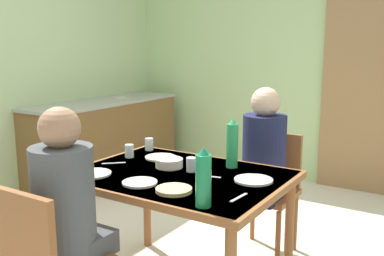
{
  "coord_description": "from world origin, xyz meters",
  "views": [
    {
      "loc": [
        1.72,
        -2.28,
        1.5
      ],
      "look_at": [
        0.33,
        -0.08,
        1.0
      ],
      "focal_mm": 40.85,
      "sensor_mm": 36.0,
      "label": 1
    }
  ],
  "objects_px": {
    "dining_table": "(179,186)",
    "serving_bowl_center": "(169,163)",
    "person_near_diner": "(66,196)",
    "person_far_diner": "(263,151)",
    "water_bottle_green_near": "(232,144)",
    "water_bottle_green_far": "(203,179)",
    "chair_far_diner": "(270,185)",
    "kitchen_counter": "(105,140)"
  },
  "relations": [
    {
      "from": "dining_table",
      "to": "water_bottle_green_far",
      "type": "distance_m",
      "value": 0.59
    },
    {
      "from": "kitchen_counter",
      "to": "water_bottle_green_near",
      "type": "relative_size",
      "value": 6.17
    },
    {
      "from": "dining_table",
      "to": "person_near_diner",
      "type": "xyz_separation_m",
      "value": [
        -0.2,
        -0.68,
        0.11
      ]
    },
    {
      "from": "water_bottle_green_near",
      "to": "person_far_diner",
      "type": "bearing_deg",
      "value": 83.76
    },
    {
      "from": "kitchen_counter",
      "to": "chair_far_diner",
      "type": "height_order",
      "value": "kitchen_counter"
    },
    {
      "from": "person_far_diner",
      "to": "water_bottle_green_near",
      "type": "distance_m",
      "value": 0.41
    },
    {
      "from": "serving_bowl_center",
      "to": "water_bottle_green_near",
      "type": "bearing_deg",
      "value": 32.16
    },
    {
      "from": "chair_far_diner",
      "to": "person_near_diner",
      "type": "bearing_deg",
      "value": 73.45
    },
    {
      "from": "dining_table",
      "to": "chair_far_diner",
      "type": "relative_size",
      "value": 1.43
    },
    {
      "from": "dining_table",
      "to": "person_far_diner",
      "type": "distance_m",
      "value": 0.73
    },
    {
      "from": "water_bottle_green_far",
      "to": "person_far_diner",
      "type": "bearing_deg",
      "value": 98.08
    },
    {
      "from": "water_bottle_green_near",
      "to": "water_bottle_green_far",
      "type": "bearing_deg",
      "value": -73.91
    },
    {
      "from": "serving_bowl_center",
      "to": "kitchen_counter",
      "type": "bearing_deg",
      "value": 143.5
    },
    {
      "from": "chair_far_diner",
      "to": "kitchen_counter",
      "type": "bearing_deg",
      "value": -16.02
    },
    {
      "from": "kitchen_counter",
      "to": "serving_bowl_center",
      "type": "relative_size",
      "value": 11.2
    },
    {
      "from": "person_near_diner",
      "to": "person_far_diner",
      "type": "xyz_separation_m",
      "value": [
        0.44,
        1.36,
        0.0
      ]
    },
    {
      "from": "dining_table",
      "to": "serving_bowl_center",
      "type": "relative_size",
      "value": 7.33
    },
    {
      "from": "water_bottle_green_near",
      "to": "water_bottle_green_far",
      "type": "distance_m",
      "value": 0.7
    },
    {
      "from": "dining_table",
      "to": "serving_bowl_center",
      "type": "xyz_separation_m",
      "value": [
        -0.13,
        0.08,
        0.11
      ]
    },
    {
      "from": "chair_far_diner",
      "to": "person_near_diner",
      "type": "xyz_separation_m",
      "value": [
        -0.44,
        -1.5,
        0.28
      ]
    },
    {
      "from": "chair_far_diner",
      "to": "water_bottle_green_far",
      "type": "relative_size",
      "value": 3.05
    },
    {
      "from": "serving_bowl_center",
      "to": "chair_far_diner",
      "type": "bearing_deg",
      "value": 63.11
    },
    {
      "from": "chair_far_diner",
      "to": "serving_bowl_center",
      "type": "height_order",
      "value": "chair_far_diner"
    },
    {
      "from": "person_far_diner",
      "to": "water_bottle_green_far",
      "type": "relative_size",
      "value": 2.7
    },
    {
      "from": "chair_far_diner",
      "to": "water_bottle_green_near",
      "type": "relative_size",
      "value": 2.82
    },
    {
      "from": "dining_table",
      "to": "serving_bowl_center",
      "type": "height_order",
      "value": "serving_bowl_center"
    },
    {
      "from": "chair_far_diner",
      "to": "serving_bowl_center",
      "type": "distance_m",
      "value": 0.87
    },
    {
      "from": "water_bottle_green_far",
      "to": "person_near_diner",
      "type": "bearing_deg",
      "value": -153.07
    },
    {
      "from": "kitchen_counter",
      "to": "water_bottle_green_near",
      "type": "xyz_separation_m",
      "value": [
        2.18,
        -1.16,
        0.45
      ]
    },
    {
      "from": "water_bottle_green_far",
      "to": "kitchen_counter",
      "type": "bearing_deg",
      "value": 142.34
    },
    {
      "from": "dining_table",
      "to": "chair_far_diner",
      "type": "xyz_separation_m",
      "value": [
        0.25,
        0.82,
        -0.18
      ]
    },
    {
      "from": "person_near_diner",
      "to": "person_far_diner",
      "type": "relative_size",
      "value": 1.0
    },
    {
      "from": "kitchen_counter",
      "to": "dining_table",
      "type": "xyz_separation_m",
      "value": [
        1.98,
        -1.45,
        0.22
      ]
    },
    {
      "from": "person_near_diner",
      "to": "water_bottle_green_near",
      "type": "relative_size",
      "value": 2.5
    },
    {
      "from": "dining_table",
      "to": "person_far_diner",
      "type": "bearing_deg",
      "value": 70.09
    },
    {
      "from": "person_far_diner",
      "to": "person_near_diner",
      "type": "bearing_deg",
      "value": 71.9
    },
    {
      "from": "kitchen_counter",
      "to": "person_far_diner",
      "type": "xyz_separation_m",
      "value": [
        2.22,
        -0.77,
        0.33
      ]
    },
    {
      "from": "kitchen_counter",
      "to": "person_far_diner",
      "type": "relative_size",
      "value": 2.47
    },
    {
      "from": "kitchen_counter",
      "to": "dining_table",
      "type": "relative_size",
      "value": 1.53
    },
    {
      "from": "person_far_diner",
      "to": "water_bottle_green_near",
      "type": "relative_size",
      "value": 2.5
    },
    {
      "from": "water_bottle_green_far",
      "to": "serving_bowl_center",
      "type": "bearing_deg",
      "value": 138.5
    },
    {
      "from": "person_far_diner",
      "to": "water_bottle_green_far",
      "type": "xyz_separation_m",
      "value": [
        0.15,
        -1.06,
        0.11
      ]
    }
  ]
}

